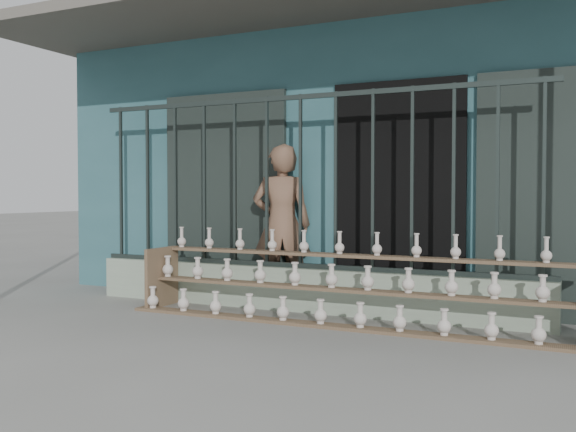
% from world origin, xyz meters
% --- Properties ---
extents(ground, '(60.00, 60.00, 0.00)m').
position_xyz_m(ground, '(0.00, 0.00, 0.00)').
color(ground, slate).
extents(workshop_building, '(7.40, 6.60, 3.21)m').
position_xyz_m(workshop_building, '(0.00, 4.23, 1.62)').
color(workshop_building, '#2E5B63').
rests_on(workshop_building, ground).
extents(parapet_wall, '(5.00, 0.20, 0.45)m').
position_xyz_m(parapet_wall, '(0.00, 1.30, 0.23)').
color(parapet_wall, '#92A48D').
rests_on(parapet_wall, ground).
extents(security_fence, '(5.00, 0.04, 1.80)m').
position_xyz_m(security_fence, '(-0.00, 1.30, 1.35)').
color(security_fence, '#283330').
rests_on(security_fence, parapet_wall).
extents(shelf_rack, '(4.50, 0.68, 0.85)m').
position_xyz_m(shelf_rack, '(0.68, 0.89, 0.36)').
color(shelf_rack, brown).
rests_on(shelf_rack, ground).
extents(elderly_woman, '(0.76, 0.65, 1.76)m').
position_xyz_m(elderly_woman, '(-0.36, 1.60, 0.88)').
color(elderly_woman, brown).
rests_on(elderly_woman, ground).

